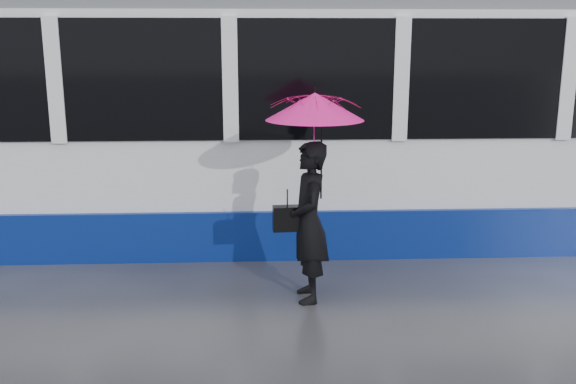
{
  "coord_description": "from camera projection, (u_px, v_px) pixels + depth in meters",
  "views": [
    {
      "loc": [
        0.75,
        -6.27,
        2.64
      ],
      "look_at": [
        1.06,
        0.26,
        1.1
      ],
      "focal_mm": 40.0,
      "sensor_mm": 36.0,
      "label": 1
    }
  ],
  "objects": [
    {
      "name": "woman",
      "position": [
        309.0,
        222.0,
        6.56
      ],
      "size": [
        0.44,
        0.64,
        1.67
      ],
      "primitive_type": "imported",
      "rotation": [
        0.0,
        0.0,
        -1.5
      ],
      "color": "black",
      "rests_on": "ground"
    },
    {
      "name": "rails",
      "position": [
        206.0,
        232.0,
        9.09
      ],
      "size": [
        34.0,
        1.51,
        0.02
      ],
      "color": "#3F3D38",
      "rests_on": "ground"
    },
    {
      "name": "ground",
      "position": [
        187.0,
        302.0,
        6.66
      ],
      "size": [
        90.0,
        90.0,
        0.0
      ],
      "primitive_type": "plane",
      "color": "#29292D",
      "rests_on": "ground"
    },
    {
      "name": "tram",
      "position": [
        416.0,
        116.0,
        8.86
      ],
      "size": [
        26.0,
        2.56,
        3.35
      ],
      "color": "white",
      "rests_on": "ground"
    },
    {
      "name": "handbag",
      "position": [
        287.0,
        218.0,
        6.56
      ],
      "size": [
        0.31,
        0.15,
        0.44
      ],
      "rotation": [
        0.0,
        0.0,
        0.07
      ],
      "color": "black",
      "rests_on": "ground"
    },
    {
      "name": "umbrella",
      "position": [
        315.0,
        126.0,
        6.33
      ],
      "size": [
        1.05,
        1.05,
        1.13
      ],
      "rotation": [
        0.0,
        0.0,
        0.07
      ],
      "color": "#F41477",
      "rests_on": "ground"
    }
  ]
}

